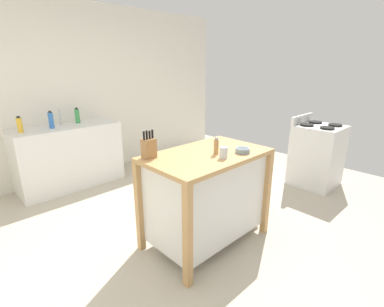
# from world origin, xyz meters

# --- Properties ---
(ground_plane) EXTENTS (6.74, 6.74, 0.00)m
(ground_plane) POSITION_xyz_m (0.00, 0.00, 0.00)
(ground_plane) COLOR #BCB29E
(ground_plane) RESTS_ON ground
(wall_back) EXTENTS (5.74, 0.10, 2.60)m
(wall_back) POSITION_xyz_m (0.00, 2.57, 1.30)
(wall_back) COLOR silver
(wall_back) RESTS_ON ground
(kitchen_island) EXTENTS (1.17, 0.72, 0.93)m
(kitchen_island) POSITION_xyz_m (0.14, -0.10, 0.52)
(kitchen_island) COLOR tan
(kitchen_island) RESTS_ON ground
(knife_block) EXTENTS (0.11, 0.09, 0.25)m
(knife_block) POSITION_xyz_m (-0.32, 0.16, 1.02)
(knife_block) COLOR #9E7042
(knife_block) RESTS_ON kitchen_island
(bowl_stoneware_deep) EXTENTS (0.13, 0.13, 0.05)m
(bowl_stoneware_deep) POSITION_xyz_m (0.39, -0.32, 0.95)
(bowl_stoneware_deep) COLOR gray
(bowl_stoneware_deep) RESTS_ON kitchen_island
(drinking_cup) EXTENTS (0.07, 0.07, 0.10)m
(drinking_cup) POSITION_xyz_m (0.14, -0.30, 0.98)
(drinking_cup) COLOR silver
(drinking_cup) RESTS_ON kitchen_island
(pepper_grinder) EXTENTS (0.04, 0.04, 0.16)m
(pepper_grinder) POSITION_xyz_m (0.18, -0.18, 1.00)
(pepper_grinder) COLOR #AD7F4C
(pepper_grinder) RESTS_ON kitchen_island
(trash_bin) EXTENTS (0.36, 0.28, 0.63)m
(trash_bin) POSITION_xyz_m (0.96, -0.01, 0.32)
(trash_bin) COLOR gray
(trash_bin) RESTS_ON ground
(sink_counter) EXTENTS (1.41, 0.60, 0.89)m
(sink_counter) POSITION_xyz_m (-0.29, 2.22, 0.45)
(sink_counter) COLOR silver
(sink_counter) RESTS_ON ground
(sink_faucet) EXTENTS (0.02, 0.02, 0.22)m
(sink_faucet) POSITION_xyz_m (-0.29, 2.36, 1.00)
(sink_faucet) COLOR #B7BCC1
(sink_faucet) RESTS_ON sink_counter
(bottle_dish_soap) EXTENTS (0.06, 0.06, 0.24)m
(bottle_dish_soap) POSITION_xyz_m (-0.47, 2.19, 1.00)
(bottle_dish_soap) COLOR blue
(bottle_dish_soap) RESTS_ON sink_counter
(bottle_hand_soap) EXTENTS (0.06, 0.06, 0.23)m
(bottle_hand_soap) POSITION_xyz_m (-0.07, 2.31, 0.99)
(bottle_hand_soap) COLOR green
(bottle_hand_soap) RESTS_ON sink_counter
(bottle_spray_cleaner) EXTENTS (0.07, 0.07, 0.21)m
(bottle_spray_cleaner) POSITION_xyz_m (-0.84, 2.21, 0.98)
(bottle_spray_cleaner) COLOR yellow
(bottle_spray_cleaner) RESTS_ON sink_counter
(stove) EXTENTS (0.60, 0.60, 1.01)m
(stove) POSITION_xyz_m (2.32, -0.25, 0.45)
(stove) COLOR silver
(stove) RESTS_ON ground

